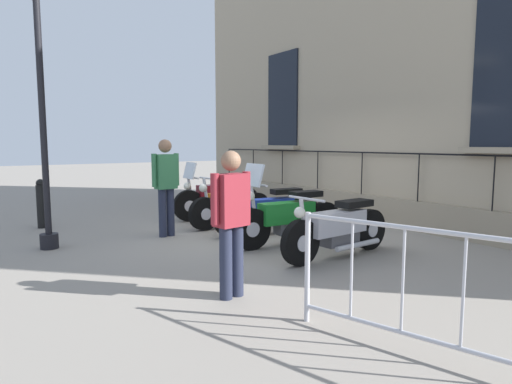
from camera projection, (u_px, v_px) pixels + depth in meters
name	position (u px, v px, depth m)	size (l,w,h in m)	color
ground_plane	(266.00, 234.00, 8.11)	(60.00, 60.00, 0.00)	gray
building_facade	(379.00, 29.00, 9.29)	(0.82, 13.47, 8.40)	tan
motorcycle_maroon	(217.00, 198.00, 9.70)	(2.08, 0.64, 1.28)	black
motorcycle_orange	(231.00, 206.00, 8.79)	(1.93, 0.63, 1.02)	black
motorcycle_blue	(269.00, 212.00, 8.11)	(2.18, 0.66, 1.01)	black
motorcycle_green	(288.00, 218.00, 7.21)	(2.13, 0.64, 1.37)	black
motorcycle_silver	(338.00, 229.00, 6.43)	(2.16, 0.69, 0.94)	black
lamppost	(38.00, 28.00, 6.61)	(0.38, 1.08, 4.33)	black
crowd_barrier	(432.00, 289.00, 3.37)	(0.70, 2.23, 1.05)	#B7B7BF
bollard	(41.00, 203.00, 8.65)	(0.18, 0.18, 0.98)	black
pedestrian_standing	(166.00, 182.00, 7.80)	(0.53, 0.25, 1.75)	#23283D
pedestrian_walking	(231.00, 216.00, 4.69)	(0.52, 0.27, 1.61)	#23283D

